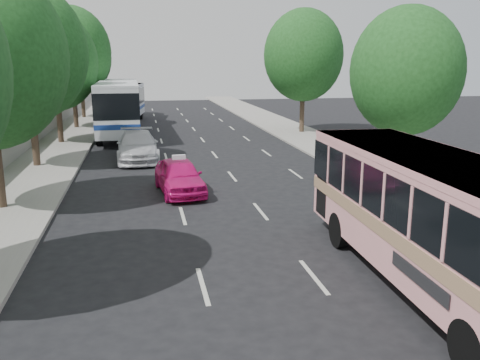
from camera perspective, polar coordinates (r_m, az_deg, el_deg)
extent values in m
plane|color=black|center=(15.09, 2.12, -8.06)|extent=(120.00, 120.00, 0.00)
cube|color=#9E998E|center=(34.52, -19.71, 3.44)|extent=(4.00, 90.00, 0.15)
cube|color=#9E998E|center=(36.08, 8.10, 4.46)|extent=(4.00, 90.00, 0.12)
cube|color=#9E998E|center=(34.72, -22.76, 4.62)|extent=(0.30, 90.00, 1.50)
cylinder|color=#38281E|center=(28.45, -22.11, 5.03)|extent=(0.36, 0.36, 3.80)
ellipsoid|color=#1A4619|center=(28.22, -22.83, 13.08)|extent=(6.00, 6.00, 6.90)
sphere|color=#1A4619|center=(27.90, -22.35, 15.61)|extent=(3.90, 3.90, 3.90)
cylinder|color=#38281E|center=(36.28, -19.62, 6.56)|extent=(0.36, 0.36, 3.50)
ellipsoid|color=#1A4619|center=(36.09, -20.08, 12.37)|extent=(5.52, 5.52, 6.35)
sphere|color=#1A4619|center=(35.75, -19.64, 14.17)|extent=(3.59, 3.59, 3.59)
cylinder|color=#38281E|center=(44.14, -18.04, 8.06)|extent=(0.36, 0.36, 3.99)
ellipsoid|color=#1A4619|center=(44.01, -18.44, 13.50)|extent=(6.30, 6.30, 7.24)
sphere|color=#1A4619|center=(43.70, -18.07, 15.19)|extent=(4.09, 4.09, 4.09)
cylinder|color=#38281E|center=(52.10, -17.24, 8.66)|extent=(0.36, 0.36, 3.72)
ellipsoid|color=#1A4619|center=(51.98, -17.54, 12.96)|extent=(5.88, 5.88, 6.76)
sphere|color=#1A4619|center=(51.66, -17.21, 14.29)|extent=(3.82, 3.82, 3.82)
cylinder|color=#38281E|center=(25.05, 17.60, 3.74)|extent=(0.36, 0.36, 3.23)
ellipsoid|color=#1A4619|center=(24.76, 18.16, 11.52)|extent=(5.10, 5.10, 5.87)
sphere|color=#1A4619|center=(24.69, 19.51, 13.79)|extent=(3.32, 3.31, 3.31)
cylinder|color=#38281E|center=(39.78, 6.98, 7.97)|extent=(0.36, 0.36, 3.80)
ellipsoid|color=#1A4619|center=(39.62, 7.15, 13.73)|extent=(6.00, 6.00, 6.90)
sphere|color=#1A4619|center=(39.50, 7.91, 15.46)|extent=(3.90, 3.90, 3.90)
cube|color=pink|center=(13.01, 20.81, -3.59)|extent=(2.80, 10.29, 2.74)
cube|color=#9E7A59|center=(13.10, 20.69, -4.92)|extent=(2.84, 10.31, 0.36)
cube|color=black|center=(12.89, 20.99, -1.46)|extent=(2.85, 10.32, 1.13)
cube|color=pink|center=(12.72, 21.28, 1.98)|extent=(2.82, 10.31, 0.16)
cylinder|color=black|center=(15.58, 11.10, -5.53)|extent=(0.33, 1.07, 1.06)
cylinder|color=black|center=(16.49, 18.49, -4.92)|extent=(0.33, 1.07, 1.06)
cylinder|color=black|center=(10.26, 24.57, -16.86)|extent=(0.33, 1.07, 1.06)
imported|color=#E01377|center=(21.59, -6.83, 0.43)|extent=(2.16, 4.45, 1.46)
imported|color=silver|center=(29.21, -11.42, 3.75)|extent=(2.35, 5.57, 1.60)
cube|color=white|center=(39.22, -13.47, 8.21)|extent=(3.05, 13.31, 3.37)
cube|color=black|center=(39.19, -13.51, 8.81)|extent=(3.10, 13.34, 1.66)
cube|color=navy|center=(39.30, -13.41, 6.96)|extent=(3.09, 13.33, 0.33)
cube|color=white|center=(39.12, -13.60, 10.55)|extent=(3.07, 13.33, 0.15)
cylinder|color=black|center=(43.61, -14.91, 6.37)|extent=(0.38, 1.22, 1.22)
cylinder|color=black|center=(43.55, -11.59, 6.54)|extent=(0.38, 1.22, 1.22)
cylinder|color=black|center=(34.85, -15.54, 4.71)|extent=(0.38, 1.22, 1.22)
cylinder|color=black|center=(34.78, -11.39, 4.92)|extent=(0.38, 1.22, 1.22)
cube|color=white|center=(46.61, -12.99, 8.54)|extent=(3.79, 11.46, 2.86)
cube|color=black|center=(46.59, -13.01, 8.97)|extent=(3.84, 11.49, 1.41)
cube|color=navy|center=(46.67, -12.94, 7.65)|extent=(3.83, 11.48, 0.28)
cube|color=white|center=(46.53, -13.07, 10.21)|extent=(3.81, 11.48, 0.13)
cylinder|color=black|center=(50.41, -13.46, 7.21)|extent=(0.43, 1.06, 1.03)
cylinder|color=black|center=(50.10, -11.08, 7.29)|extent=(0.43, 1.06, 1.03)
cylinder|color=black|center=(43.08, -15.08, 6.16)|extent=(0.43, 1.06, 1.03)
cylinder|color=black|center=(42.72, -12.31, 6.25)|extent=(0.43, 1.06, 1.03)
cube|color=silver|center=(21.43, -6.89, 2.58)|extent=(0.57, 0.24, 0.18)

